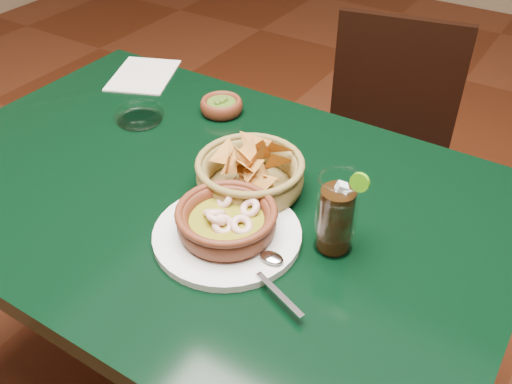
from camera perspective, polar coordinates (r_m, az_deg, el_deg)
The scene contains 8 objects.
dining_table at distance 1.19m, azimuth -5.18°, elevation -3.34°, with size 1.20×0.80×0.75m.
dining_chair at distance 1.75m, azimuth 12.36°, elevation 3.58°, with size 0.47×0.47×0.86m.
shrimp_plate at distance 0.99m, azimuth -2.91°, elevation -3.25°, with size 0.34×0.26×0.07m.
chip_basket at distance 1.09m, azimuth -0.60°, elevation 1.75°, with size 0.24×0.24×0.15m.
guacamole_ramekin at distance 1.36m, azimuth -3.47°, elevation 8.61°, with size 0.12×0.12×0.04m.
cola_drink at distance 0.95m, azimuth 8.04°, elevation -2.24°, with size 0.15×0.15×0.17m.
glass_ashtray at distance 1.36m, azimuth -11.62°, elevation 7.52°, with size 0.12×0.12×0.03m.
paper_menu at distance 1.57m, azimuth -11.19°, elevation 11.39°, with size 0.22×0.24×0.00m.
Camera 1 is at (0.57, -0.69, 1.43)m, focal length 40.00 mm.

